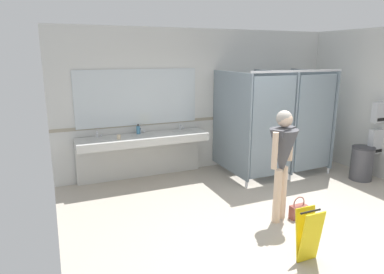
% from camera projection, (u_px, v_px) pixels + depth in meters
% --- Properties ---
extents(ground_plane, '(6.20, 6.10, 0.10)m').
position_uv_depth(ground_plane, '(289.00, 225.00, 4.94)').
color(ground_plane, '#B2A899').
extents(wall_back, '(6.20, 0.12, 2.87)m').
position_uv_depth(wall_back, '(207.00, 100.00, 7.10)').
color(wall_back, silver).
rests_on(wall_back, ground_plane).
extents(wall_back_tile_band, '(6.20, 0.01, 0.06)m').
position_uv_depth(wall_back_tile_band, '(208.00, 119.00, 7.13)').
color(wall_back_tile_band, '#9E937F').
rests_on(wall_back_tile_band, wall_back).
extents(vanity_counter, '(2.44, 0.59, 1.01)m').
position_uv_depth(vanity_counter, '(143.00, 146.00, 6.47)').
color(vanity_counter, silver).
rests_on(vanity_counter, ground_plane).
extents(mirror_panel, '(2.34, 0.02, 1.06)m').
position_uv_depth(mirror_panel, '(138.00, 97.00, 6.44)').
color(mirror_panel, silver).
rests_on(mirror_panel, wall_back).
extents(bathroom_stalls, '(2.01, 1.43, 2.10)m').
position_uv_depth(bathroom_stalls, '(278.00, 120.00, 6.71)').
color(bathroom_stalls, gray).
rests_on(bathroom_stalls, ground_plane).
extents(paper_towel_dispenser_upper, '(0.36, 0.13, 0.39)m').
position_uv_depth(paper_towel_dispenser_upper, '(381.00, 112.00, 6.42)').
color(paper_towel_dispenser_upper, '#B7BABF').
rests_on(paper_towel_dispenser_upper, wall_side_right).
extents(paper_towel_dispenser_lower, '(0.38, 0.13, 0.47)m').
position_uv_depth(paper_towel_dispenser_lower, '(377.00, 141.00, 6.55)').
color(paper_towel_dispenser_lower, '#B7BABF').
rests_on(paper_towel_dispenser_lower, wall_side_right).
extents(trash_bin, '(0.42, 0.42, 0.65)m').
position_uv_depth(trash_bin, '(362.00, 163.00, 6.53)').
color(trash_bin, '#47474C').
rests_on(trash_bin, ground_plane).
extents(person_standing, '(0.54, 0.54, 1.63)m').
position_uv_depth(person_standing, '(283.00, 153.00, 4.76)').
color(person_standing, beige).
rests_on(person_standing, ground_plane).
extents(handbag, '(0.26, 0.12, 0.34)m').
position_uv_depth(handbag, '(298.00, 211.00, 5.02)').
color(handbag, '#934C42').
rests_on(handbag, ground_plane).
extents(soap_dispenser, '(0.07, 0.07, 0.19)m').
position_uv_depth(soap_dispenser, '(138.00, 130.00, 6.45)').
color(soap_dispenser, teal).
rests_on(soap_dispenser, vanity_counter).
extents(paper_cup, '(0.07, 0.07, 0.08)m').
position_uv_depth(paper_cup, '(119.00, 137.00, 6.06)').
color(paper_cup, beige).
rests_on(paper_cup, vanity_counter).
extents(wet_floor_sign, '(0.28, 0.19, 0.64)m').
position_uv_depth(wet_floor_sign, '(309.00, 235.00, 3.93)').
color(wet_floor_sign, yellow).
rests_on(wet_floor_sign, ground_plane).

